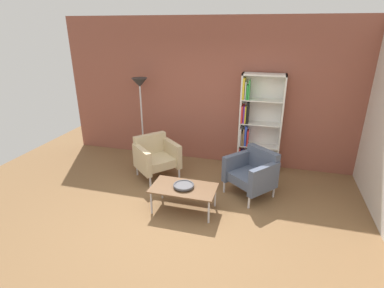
% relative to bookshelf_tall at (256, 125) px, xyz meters
% --- Properties ---
extents(ground_plane, '(8.32, 8.32, 0.00)m').
position_rel_bookshelf_tall_xyz_m(ground_plane, '(-0.89, -2.25, -0.91)').
color(ground_plane, brown).
extents(brick_back_panel, '(6.40, 0.12, 2.90)m').
position_rel_bookshelf_tall_xyz_m(brick_back_panel, '(-0.89, 0.21, 0.54)').
color(brick_back_panel, brown).
rests_on(brick_back_panel, ground_plane).
extents(bookshelf_tall, '(0.80, 0.30, 1.90)m').
position_rel_bookshelf_tall_xyz_m(bookshelf_tall, '(0.00, 0.00, 0.00)').
color(bookshelf_tall, silver).
rests_on(bookshelf_tall, ground_plane).
extents(coffee_table_low, '(1.00, 0.56, 0.40)m').
position_rel_bookshelf_tall_xyz_m(coffee_table_low, '(-0.90, -1.85, -0.54)').
color(coffee_table_low, brown).
rests_on(coffee_table_low, ground_plane).
extents(decorative_bowl, '(0.32, 0.32, 0.05)m').
position_rel_bookshelf_tall_xyz_m(decorative_bowl, '(-0.90, -1.85, -0.47)').
color(decorative_bowl, '#4C4C51').
rests_on(decorative_bowl, coffee_table_low).
extents(armchair_by_bookshelf, '(0.95, 0.94, 0.78)m').
position_rel_bookshelf_tall_xyz_m(armchair_by_bookshelf, '(0.07, -1.06, -0.49)').
color(armchair_by_bookshelf, '#4C566B').
rests_on(armchair_by_bookshelf, ground_plane).
extents(armchair_spare_guest, '(0.94, 0.95, 0.78)m').
position_rel_bookshelf_tall_xyz_m(armchair_spare_guest, '(-1.76, -0.88, -0.49)').
color(armchair_spare_guest, '#C6B289').
rests_on(armchair_spare_guest, ground_plane).
extents(floor_lamp_torchiere, '(0.32, 0.32, 1.74)m').
position_rel_bookshelf_tall_xyz_m(floor_lamp_torchiere, '(-2.34, -0.16, 0.54)').
color(floor_lamp_torchiere, silver).
rests_on(floor_lamp_torchiere, ground_plane).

